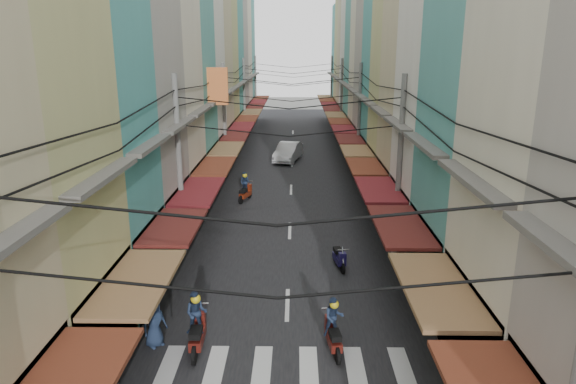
# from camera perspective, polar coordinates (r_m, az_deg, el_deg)

# --- Properties ---
(ground) EXTENTS (160.00, 160.00, 0.00)m
(ground) POSITION_cam_1_polar(r_m,az_deg,el_deg) (21.37, 0.01, -9.90)
(ground) COLOR slate
(ground) RESTS_ON ground
(road) EXTENTS (10.00, 80.00, 0.02)m
(road) POSITION_cam_1_polar(r_m,az_deg,el_deg) (40.33, 0.42, 2.55)
(road) COLOR black
(road) RESTS_ON ground
(sidewalk_left) EXTENTS (3.00, 80.00, 0.06)m
(sidewalk_left) POSITION_cam_1_polar(r_m,az_deg,el_deg) (40.89, -8.74, 2.58)
(sidewalk_left) COLOR gray
(sidewalk_left) RESTS_ON ground
(sidewalk_right) EXTENTS (3.00, 80.00, 0.06)m
(sidewalk_right) POSITION_cam_1_polar(r_m,az_deg,el_deg) (40.80, 9.59, 2.51)
(sidewalk_right) COLOR gray
(sidewalk_right) RESTS_ON ground
(crosswalk) EXTENTS (7.55, 2.40, 0.01)m
(crosswalk) POSITION_cam_1_polar(r_m,az_deg,el_deg) (16.16, -0.31, -19.10)
(crosswalk) COLOR silver
(crosswalk) RESTS_ON ground
(building_row_left) EXTENTS (7.80, 67.67, 23.70)m
(building_row_left) POSITION_cam_1_polar(r_m,az_deg,el_deg) (36.74, -12.57, 16.26)
(building_row_left) COLOR silver
(building_row_left) RESTS_ON ground
(building_row_right) EXTENTS (7.80, 68.98, 22.59)m
(building_row_right) POSITION_cam_1_polar(r_m,az_deg,el_deg) (36.50, 13.42, 15.63)
(building_row_right) COLOR teal
(building_row_right) RESTS_ON ground
(utility_poles) EXTENTS (10.20, 66.13, 8.20)m
(utility_poles) POSITION_cam_1_polar(r_m,az_deg,el_deg) (34.36, 0.38, 11.35)
(utility_poles) COLOR slate
(utility_poles) RESTS_ON ground
(white_car) EXTENTS (5.74, 3.24, 1.91)m
(white_car) POSITION_cam_1_polar(r_m,az_deg,el_deg) (43.37, 0.00, 3.48)
(white_car) COLOR silver
(white_car) RESTS_ON ground
(bicycle) EXTENTS (1.60, 0.98, 1.04)m
(bicycle) POSITION_cam_1_polar(r_m,az_deg,el_deg) (22.72, 16.93, -9.01)
(bicycle) COLOR black
(bicycle) RESTS_ON ground
(moving_scooters) EXTENTS (5.46, 18.29, 2.00)m
(moving_scooters) POSITION_cam_1_polar(r_m,az_deg,el_deg) (21.33, -2.96, -8.28)
(moving_scooters) COLOR black
(moving_scooters) RESTS_ON ground
(parked_scooters) EXTENTS (12.97, 14.96, 0.99)m
(parked_scooters) POSITION_cam_1_polar(r_m,az_deg,el_deg) (18.27, 12.78, -13.41)
(parked_scooters) COLOR black
(parked_scooters) RESTS_ON ground
(pedestrians) EXTENTS (12.64, 17.41, 2.16)m
(pedestrians) POSITION_cam_1_polar(r_m,az_deg,el_deg) (23.14, -9.67, -5.27)
(pedestrians) COLOR black
(pedestrians) RESTS_ON ground
(market_umbrella) EXTENTS (2.57, 2.57, 2.71)m
(market_umbrella) POSITION_cam_1_polar(r_m,az_deg,el_deg) (15.67, 27.62, -12.19)
(market_umbrella) COLOR #B2B2B7
(market_umbrella) RESTS_ON ground
(traffic_sign) EXTENTS (0.10, 0.58, 2.67)m
(traffic_sign) POSITION_cam_1_polar(r_m,az_deg,el_deg) (18.34, 18.11, -8.67)
(traffic_sign) COLOR slate
(traffic_sign) RESTS_ON ground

